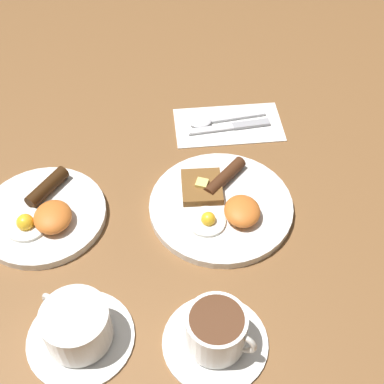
% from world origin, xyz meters
% --- Properties ---
extents(ground_plane, '(3.00, 3.00, 0.00)m').
position_xyz_m(ground_plane, '(0.00, 0.00, 0.00)').
color(ground_plane, brown).
extents(breakfast_plate_near, '(0.25, 0.25, 0.05)m').
position_xyz_m(breakfast_plate_near, '(-0.00, -0.00, 0.01)').
color(breakfast_plate_near, white).
rests_on(breakfast_plate_near, ground_plane).
extents(breakfast_plate_far, '(0.22, 0.22, 0.05)m').
position_xyz_m(breakfast_plate_far, '(-0.00, 0.30, 0.01)').
color(breakfast_plate_far, white).
rests_on(breakfast_plate_far, ground_plane).
extents(teacup_near, '(0.15, 0.15, 0.07)m').
position_xyz_m(teacup_near, '(-0.25, 0.03, 0.03)').
color(teacup_near, white).
rests_on(teacup_near, ground_plane).
extents(teacup_far, '(0.16, 0.16, 0.07)m').
position_xyz_m(teacup_far, '(-0.23, 0.23, 0.03)').
color(teacup_far, white).
rests_on(teacup_far, ground_plane).
extents(napkin, '(0.13, 0.22, 0.01)m').
position_xyz_m(napkin, '(0.22, -0.04, 0.00)').
color(napkin, white).
rests_on(napkin, ground_plane).
extents(knife, '(0.04, 0.17, 0.01)m').
position_xyz_m(knife, '(0.21, -0.05, 0.01)').
color(knife, silver).
rests_on(knife, napkin).
extents(spoon, '(0.04, 0.16, 0.01)m').
position_xyz_m(spoon, '(0.22, 0.00, 0.01)').
color(spoon, silver).
rests_on(spoon, napkin).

